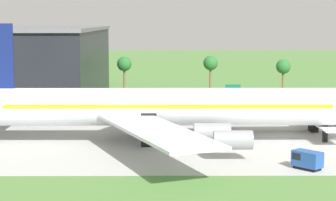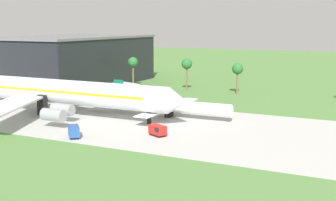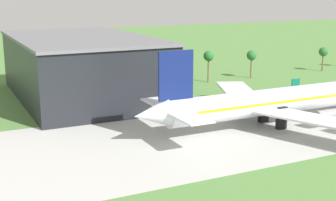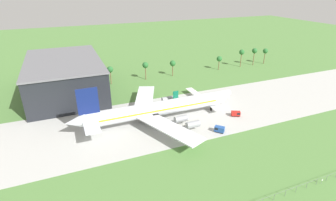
# 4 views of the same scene
# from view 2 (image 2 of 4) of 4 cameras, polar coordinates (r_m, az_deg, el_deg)

# --- Properties ---
(ground_plane) EXTENTS (600.00, 600.00, 0.00)m
(ground_plane) POSITION_cam_2_polar(r_m,az_deg,el_deg) (104.19, 1.20, -3.19)
(ground_plane) COLOR #517F3D
(taxiway_strip) EXTENTS (320.00, 44.00, 0.02)m
(taxiway_strip) POSITION_cam_2_polar(r_m,az_deg,el_deg) (104.19, 1.20, -3.19)
(taxiway_strip) COLOR #B2B2AD
(taxiway_strip) RESTS_ON ground_plane
(jet_airliner) EXTENTS (72.92, 60.15, 19.10)m
(jet_airliner) POSITION_cam_2_polar(r_m,az_deg,el_deg) (120.91, -13.48, 1.08)
(jet_airliner) COLOR silver
(jet_airliner) RESTS_ON ground_plane
(regional_aircraft) EXTENTS (31.98, 28.80, 8.42)m
(regional_aircraft) POSITION_cam_2_polar(r_m,az_deg,el_deg) (114.24, 0.08, -0.65)
(regional_aircraft) COLOR white
(regional_aircraft) RESTS_ON ground_plane
(baggage_tug) EXTENTS (4.08, 4.18, 2.47)m
(baggage_tug) POSITION_cam_2_polar(r_m,az_deg,el_deg) (95.75, -11.42, -3.70)
(baggage_tug) COLOR black
(baggage_tug) RESTS_ON ground_plane
(fuel_truck) EXTENTS (4.33, 3.46, 2.24)m
(fuel_truck) POSITION_cam_2_polar(r_m,az_deg,el_deg) (95.28, -1.23, -3.64)
(fuel_truck) COLOR black
(fuel_truck) RESTS_ON ground_plane
(terminal_building) EXTENTS (36.72, 61.20, 17.98)m
(terminal_building) POSITION_cam_2_polar(r_m,az_deg,el_deg) (179.56, -11.47, 4.85)
(terminal_building) COLOR black
(terminal_building) RESTS_ON ground_plane
(palm_tree_row) EXTENTS (115.65, 3.60, 12.32)m
(palm_tree_row) POSITION_cam_2_polar(r_m,az_deg,el_deg) (146.18, 17.35, 3.57)
(palm_tree_row) COLOR brown
(palm_tree_row) RESTS_ON ground_plane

